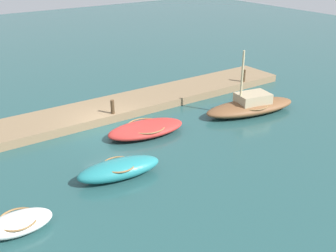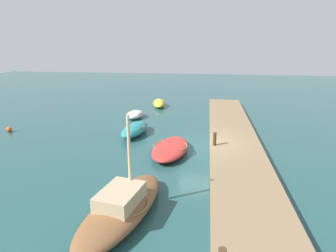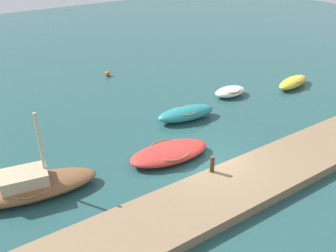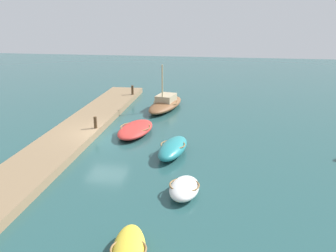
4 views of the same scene
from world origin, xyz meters
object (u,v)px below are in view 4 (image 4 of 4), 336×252
at_px(mooring_post_mid_west, 95,122).
at_px(mooring_post_west, 132,90).
at_px(dinghy_white, 184,188).
at_px(motorboat_red, 136,129).
at_px(sailboat_brown, 166,104).
at_px(rowboat_teal, 173,148).

bearing_deg(mooring_post_mid_west, mooring_post_west, 180.00).
height_order(dinghy_white, mooring_post_west, mooring_post_west).
xyz_separation_m(motorboat_red, mooring_post_west, (-9.25, -2.50, 0.54)).
relative_size(dinghy_white, mooring_post_mid_west, 3.08).
relative_size(mooring_post_west, mooring_post_mid_west, 1.06).
distance_m(sailboat_brown, mooring_post_west, 4.47).
bearing_deg(mooring_post_west, dinghy_white, 21.17).
relative_size(sailboat_brown, mooring_post_mid_west, 7.67).
height_order(motorboat_red, rowboat_teal, rowboat_teal).
bearing_deg(rowboat_teal, motorboat_red, -129.10).
distance_m(motorboat_red, mooring_post_west, 9.60).
height_order(motorboat_red, dinghy_white, motorboat_red).
bearing_deg(rowboat_teal, dinghy_white, 22.39).
relative_size(motorboat_red, mooring_post_mid_west, 5.55).
height_order(dinghy_white, mooring_post_mid_west, mooring_post_mid_west).
relative_size(dinghy_white, mooring_post_west, 2.90).
relative_size(motorboat_red, rowboat_teal, 1.15).
distance_m(motorboat_red, sailboat_brown, 6.52).
xyz_separation_m(rowboat_teal, mooring_post_west, (-12.40, -5.40, 0.46)).
relative_size(dinghy_white, rowboat_teal, 0.64).
height_order(mooring_post_west, mooring_post_mid_west, mooring_post_west).
bearing_deg(mooring_post_west, motorboat_red, 15.13).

